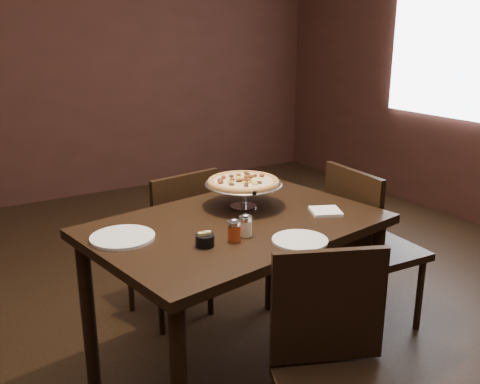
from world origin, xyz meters
TOP-DOWN VIEW (x-y plane):
  - room at (0.06, 0.03)m, footprint 6.04×7.04m
  - dining_table at (0.05, 0.08)m, footprint 1.44×1.07m
  - pizza_stand at (0.18, 0.24)m, footprint 0.38×0.38m
  - parmesan_shaker at (-0.01, -0.09)m, footprint 0.06×0.06m
  - pepper_flake_shaker at (-0.08, -0.11)m, footprint 0.06×0.06m
  - packet_caddy at (-0.21, -0.10)m, footprint 0.08×0.08m
  - napkin_stack at (0.48, -0.04)m, footprint 0.18×0.18m
  - plate_left at (-0.47, 0.15)m, footprint 0.27×0.27m
  - plate_near at (0.15, -0.27)m, footprint 0.23×0.23m
  - serving_spatula at (0.17, 0.10)m, footprint 0.16×0.16m
  - chair_far at (0.03, 0.74)m, footprint 0.49×0.49m
  - chair_near at (-0.00, -0.69)m, footprint 0.57×0.57m
  - chair_side at (0.91, 0.09)m, footprint 0.47×0.47m

SIDE VIEW (x-z plane):
  - chair_far at x=0.03m, z-range 0.04..0.96m
  - chair_near at x=0.00m, z-range 0.04..0.96m
  - chair_side at x=0.91m, z-range 0.04..1.00m
  - dining_table at x=0.05m, z-range 0.30..1.12m
  - plate_near at x=0.15m, z-range 0.82..0.83m
  - plate_left at x=-0.47m, z-range 0.82..0.83m
  - napkin_stack at x=0.48m, z-range 0.82..0.84m
  - packet_caddy at x=-0.21m, z-range 0.82..0.88m
  - parmesan_shaker at x=-0.01m, z-range 0.82..0.92m
  - pepper_flake_shaker at x=-0.08m, z-range 0.82..0.92m
  - serving_spatula at x=0.17m, z-range 0.93..0.96m
  - pizza_stand at x=0.18m, z-range 0.87..1.03m
  - room at x=0.06m, z-range -0.02..2.82m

